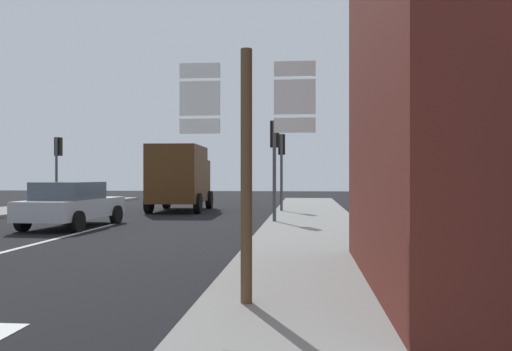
{
  "coord_description": "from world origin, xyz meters",
  "views": [
    {
      "loc": [
        6.54,
        -5.37,
        1.67
      ],
      "look_at": [
        4.86,
        12.25,
        1.68
      ],
      "focal_mm": 35.96,
      "sensor_mm": 36.0,
      "label": 1
    }
  ],
  "objects": [
    {
      "name": "traffic_light_far_left",
      "position": [
        -5.52,
        18.68,
        2.63
      ],
      "size": [
        0.3,
        0.49,
        3.55
      ],
      "color": "#47474C",
      "rests_on": "ground"
    },
    {
      "name": "traffic_light_near_right",
      "position": [
        5.52,
        11.96,
        2.62
      ],
      "size": [
        0.3,
        0.49,
        3.53
      ],
      "color": "#47474C",
      "rests_on": "ground"
    },
    {
      "name": "sedan_far",
      "position": [
        -0.94,
        10.48,
        0.76
      ],
      "size": [
        2.17,
        4.3,
        1.47
      ],
      "color": "#B7BABF",
      "rests_on": "ground"
    },
    {
      "name": "traffic_light_far_right",
      "position": [
        5.52,
        17.2,
        2.59
      ],
      "size": [
        0.3,
        0.49,
        3.5
      ],
      "color": "#47474C",
      "rests_on": "ground"
    },
    {
      "name": "route_sign_post",
      "position": [
        5.84,
        0.77,
        1.91
      ],
      "size": [
        1.66,
        0.14,
        3.2
      ],
      "color": "brown",
      "rests_on": "ground"
    },
    {
      "name": "delivery_truck",
      "position": [
        0.68,
        18.33,
        1.65
      ],
      "size": [
        2.64,
        5.08,
        3.05
      ],
      "color": "#4C2D14",
      "rests_on": "ground"
    },
    {
      "name": "lane_centre_stripe",
      "position": [
        0.0,
        6.0,
        0.01
      ],
      "size": [
        0.16,
        12.0,
        0.01
      ],
      "primitive_type": "cube",
      "color": "silver",
      "rests_on": "ground"
    },
    {
      "name": "sidewalk_right",
      "position": [
        6.79,
        8.0,
        0.07
      ],
      "size": [
        3.14,
        44.0,
        0.14
      ],
      "primitive_type": "cube",
      "color": "gray",
      "rests_on": "ground"
    },
    {
      "name": "ground_plane",
      "position": [
        0.0,
        10.0,
        0.0
      ],
      "size": [
        80.0,
        80.0,
        0.0
      ],
      "primitive_type": "plane",
      "color": "black"
    }
  ]
}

